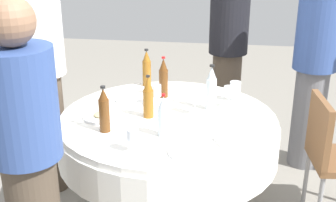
{
  "coord_description": "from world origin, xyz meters",
  "views": [
    {
      "loc": [
        2.54,
        0.38,
        1.85
      ],
      "look_at": [
        0.0,
        0.0,
        0.84
      ],
      "focal_mm": 46.74,
      "sensor_mm": 36.0,
      "label": 1
    }
  ],
  "objects_px": {
    "plate_front": "(188,152)",
    "plate_left": "(101,116)",
    "bottle_clear_south": "(163,117)",
    "person_near": "(315,64)",
    "bottle_amber_rear": "(147,69)",
    "wine_glass_outer": "(229,92)",
    "bottle_clear_outer": "(211,89)",
    "plate_right": "(133,99)",
    "wine_glass_near": "(235,88)",
    "wine_glass_south": "(156,92)",
    "person_north": "(27,157)",
    "chair_south": "(332,151)",
    "dining_table": "(168,137)",
    "wine_glass_far": "(132,136)",
    "bottle_brown_near": "(163,79)",
    "person_inner": "(43,80)",
    "wine_glass_right": "(196,98)",
    "bottle_amber_inner": "(148,98)",
    "plate_east": "(240,121)",
    "person_rear": "(228,53)",
    "bottle_brown_north": "(104,111)"
  },
  "relations": [
    {
      "from": "wine_glass_near",
      "to": "person_near",
      "type": "bearing_deg",
      "value": 131.5
    },
    {
      "from": "plate_front",
      "to": "plate_left",
      "type": "distance_m",
      "value": 0.71
    },
    {
      "from": "wine_glass_south",
      "to": "plate_front",
      "type": "xyz_separation_m",
      "value": [
        0.61,
        0.28,
        -0.1
      ]
    },
    {
      "from": "wine_glass_south",
      "to": "wine_glass_far",
      "type": "height_order",
      "value": "wine_glass_south"
    },
    {
      "from": "bottle_amber_rear",
      "to": "wine_glass_far",
      "type": "xyz_separation_m",
      "value": [
        1.07,
        0.13,
        -0.04
      ]
    },
    {
      "from": "person_north",
      "to": "chair_south",
      "type": "distance_m",
      "value": 1.89
    },
    {
      "from": "plate_right",
      "to": "wine_glass_near",
      "type": "bearing_deg",
      "value": 97.95
    },
    {
      "from": "bottle_clear_south",
      "to": "person_near",
      "type": "height_order",
      "value": "person_near"
    },
    {
      "from": "plate_east",
      "to": "plate_left",
      "type": "bearing_deg",
      "value": -85.86
    },
    {
      "from": "chair_south",
      "to": "wine_glass_near",
      "type": "bearing_deg",
      "value": -115.8
    },
    {
      "from": "bottle_brown_near",
      "to": "plate_east",
      "type": "distance_m",
      "value": 0.67
    },
    {
      "from": "bottle_brown_north",
      "to": "wine_glass_near",
      "type": "xyz_separation_m",
      "value": [
        -0.61,
        0.75,
        -0.04
      ]
    },
    {
      "from": "wine_glass_near",
      "to": "chair_south",
      "type": "distance_m",
      "value": 0.75
    },
    {
      "from": "bottle_amber_rear",
      "to": "wine_glass_outer",
      "type": "height_order",
      "value": "bottle_amber_rear"
    },
    {
      "from": "wine_glass_south",
      "to": "chair_south",
      "type": "xyz_separation_m",
      "value": [
        0.03,
        1.16,
        -0.33
      ]
    },
    {
      "from": "plate_front",
      "to": "person_inner",
      "type": "xyz_separation_m",
      "value": [
        -0.71,
        -1.11,
        0.11
      ]
    },
    {
      "from": "person_near",
      "to": "wine_glass_south",
      "type": "bearing_deg",
      "value": -97.26
    },
    {
      "from": "bottle_brown_near",
      "to": "wine_glass_south",
      "type": "bearing_deg",
      "value": -4.06
    },
    {
      "from": "bottle_clear_outer",
      "to": "person_inner",
      "type": "distance_m",
      "value": 1.2
    },
    {
      "from": "bottle_amber_rear",
      "to": "wine_glass_far",
      "type": "distance_m",
      "value": 1.08
    },
    {
      "from": "person_north",
      "to": "bottle_amber_inner",
      "type": "bearing_deg",
      "value": -84.55
    },
    {
      "from": "person_inner",
      "to": "person_near",
      "type": "xyz_separation_m",
      "value": [
        -0.65,
        1.96,
        0.01
      ]
    },
    {
      "from": "bottle_brown_north",
      "to": "wine_glass_right",
      "type": "xyz_separation_m",
      "value": [
        -0.34,
        0.5,
        -0.02
      ]
    },
    {
      "from": "dining_table",
      "to": "bottle_amber_inner",
      "type": "distance_m",
      "value": 0.3
    },
    {
      "from": "bottle_clear_outer",
      "to": "wine_glass_near",
      "type": "bearing_deg",
      "value": 139.05
    },
    {
      "from": "wine_glass_far",
      "to": "bottle_clear_south",
      "type": "bearing_deg",
      "value": 149.06
    },
    {
      "from": "bottle_clear_south",
      "to": "wine_glass_outer",
      "type": "distance_m",
      "value": 0.61
    },
    {
      "from": "plate_east",
      "to": "person_near",
      "type": "height_order",
      "value": "person_near"
    },
    {
      "from": "bottle_clear_south",
      "to": "wine_glass_near",
      "type": "height_order",
      "value": "bottle_clear_south"
    },
    {
      "from": "bottle_brown_north",
      "to": "person_rear",
      "type": "bearing_deg",
      "value": 156.11
    },
    {
      "from": "wine_glass_right",
      "to": "person_near",
      "type": "xyz_separation_m",
      "value": [
        -0.82,
        0.86,
        0.02
      ]
    },
    {
      "from": "bottle_clear_south",
      "to": "person_rear",
      "type": "relative_size",
      "value": 0.16
    },
    {
      "from": "bottle_clear_south",
      "to": "plate_front",
      "type": "relative_size",
      "value": 1.21
    },
    {
      "from": "wine_glass_far",
      "to": "plate_right",
      "type": "bearing_deg",
      "value": -167.44
    },
    {
      "from": "wine_glass_south",
      "to": "person_near",
      "type": "bearing_deg",
      "value": 123.34
    },
    {
      "from": "wine_glass_right",
      "to": "person_rear",
      "type": "height_order",
      "value": "person_rear"
    },
    {
      "from": "bottle_clear_outer",
      "to": "plate_left",
      "type": "relative_size",
      "value": 1.35
    },
    {
      "from": "bottle_clear_outer",
      "to": "wine_glass_near",
      "type": "distance_m",
      "value": 0.24
    },
    {
      "from": "plate_left",
      "to": "chair_south",
      "type": "relative_size",
      "value": 0.26
    },
    {
      "from": "person_near",
      "to": "dining_table",
      "type": "bearing_deg",
      "value": -90.0
    },
    {
      "from": "bottle_brown_north",
      "to": "plate_front",
      "type": "distance_m",
      "value": 0.56
    },
    {
      "from": "wine_glass_outer",
      "to": "wine_glass_right",
      "type": "relative_size",
      "value": 0.94
    },
    {
      "from": "bottle_amber_rear",
      "to": "plate_front",
      "type": "xyz_separation_m",
      "value": [
        1.04,
        0.43,
        -0.12
      ]
    },
    {
      "from": "bottle_amber_inner",
      "to": "bottle_brown_north",
      "type": "bearing_deg",
      "value": -40.77
    },
    {
      "from": "bottle_brown_near",
      "to": "person_north",
      "type": "height_order",
      "value": "person_north"
    },
    {
      "from": "bottle_clear_south",
      "to": "person_near",
      "type": "xyz_separation_m",
      "value": [
        -1.16,
        1.01,
        0.02
      ]
    },
    {
      "from": "wine_glass_far",
      "to": "person_rear",
      "type": "relative_size",
      "value": 0.08
    },
    {
      "from": "plate_front",
      "to": "chair_south",
      "type": "relative_size",
      "value": 0.25
    },
    {
      "from": "wine_glass_outer",
      "to": "bottle_brown_near",
      "type": "bearing_deg",
      "value": -106.49
    },
    {
      "from": "bottle_brown_north",
      "to": "person_inner",
      "type": "xyz_separation_m",
      "value": [
        -0.51,
        -0.6,
        -0.01
      ]
    }
  ]
}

